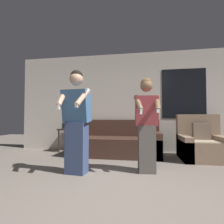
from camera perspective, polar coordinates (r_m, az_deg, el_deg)
The scene contains 7 objects.
ground_plane at distance 1.94m, azimuth 3.76°, elevation -30.00°, with size 14.00×14.00×0.00m, color slate.
wall_back at distance 4.84m, azimuth 7.63°, elevation 3.30°, with size 6.66×0.07×2.70m.
couch at distance 4.39m, azimuth 1.44°, elevation -10.02°, with size 2.11×0.97×0.86m.
armchair at distance 4.39m, azimuth 27.23°, elevation -9.50°, with size 0.93×0.89×1.00m.
side_table at distance 4.97m, azimuth -14.36°, elevation -6.54°, with size 0.41×0.45×0.77m.
person_left at distance 2.95m, azimuth -11.54°, elevation -2.77°, with size 0.50×0.51×1.71m.
person_right at distance 3.01m, azimuth 11.22°, elevation -3.76°, with size 0.43×0.51×1.59m.
Camera 1 is at (0.17, -1.70, 0.91)m, focal length 28.00 mm.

